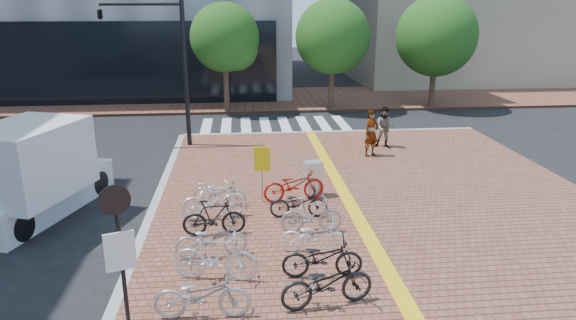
{
  "coord_description": "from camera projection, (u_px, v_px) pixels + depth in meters",
  "views": [
    {
      "loc": [
        -1.32,
        -11.53,
        6.13
      ],
      "look_at": [
        0.18,
        3.9,
        1.3
      ],
      "focal_mm": 32.0,
      "sensor_mm": 36.0,
      "label": 1
    }
  ],
  "objects": [
    {
      "name": "bike_6",
      "position": [
        327.0,
        283.0,
        10.38
      ],
      "size": [
        2.06,
        1.04,
        1.03
      ],
      "primitive_type": "imported",
      "rotation": [
        0.0,
        0.0,
        1.76
      ],
      "color": "black",
      "rests_on": "sidewalk"
    },
    {
      "name": "kerb_north",
      "position": [
        330.0,
        133.0,
        24.56
      ],
      "size": [
        14.0,
        0.25,
        0.15
      ],
      "primitive_type": "cube",
      "color": "gray",
      "rests_on": "ground"
    },
    {
      "name": "traffic_light_pole",
      "position": [
        146.0,
        40.0,
        20.81
      ],
      "size": [
        3.46,
        1.33,
        6.44
      ],
      "color": "black",
      "rests_on": "sidewalk"
    },
    {
      "name": "bike_3",
      "position": [
        214.0,
        217.0,
        13.55
      ],
      "size": [
        1.68,
        0.54,
        1.0
      ],
      "primitive_type": "imported",
      "rotation": [
        0.0,
        0.0,
        1.61
      ],
      "color": "black",
      "rests_on": "sidewalk"
    },
    {
      "name": "bike_0",
      "position": [
        202.0,
        295.0,
        9.98
      ],
      "size": [
        1.93,
        0.73,
        1.0
      ],
      "primitive_type": "imported",
      "rotation": [
        0.0,
        0.0,
        1.53
      ],
      "color": "#A8A8AD",
      "rests_on": "sidewalk"
    },
    {
      "name": "pedestrian_a",
      "position": [
        371.0,
        133.0,
        20.4
      ],
      "size": [
        0.82,
        0.72,
        1.88
      ],
      "primitive_type": "imported",
      "rotation": [
        0.0,
        0.0,
        0.48
      ],
      "color": "gray",
      "rests_on": "sidewalk"
    },
    {
      "name": "street_trees",
      "position": [
        351.0,
        38.0,
        28.74
      ],
      "size": [
        16.2,
        4.6,
        6.35
      ],
      "color": "#38281E",
      "rests_on": "far_sidewalk"
    },
    {
      "name": "bike_2",
      "position": [
        211.0,
        239.0,
        12.41
      ],
      "size": [
        1.81,
        0.81,
        0.92
      ],
      "primitive_type": "imported",
      "rotation": [
        0.0,
        0.0,
        1.69
      ],
      "color": "#A8A7AC",
      "rests_on": "sidewalk"
    },
    {
      "name": "far_sidewalk",
      "position": [
        260.0,
        99.0,
        32.84
      ],
      "size": [
        70.0,
        8.0,
        0.15
      ],
      "primitive_type": "cube",
      "color": "brown",
      "rests_on": "ground"
    },
    {
      "name": "bike_10",
      "position": [
        299.0,
        203.0,
        14.69
      ],
      "size": [
        1.69,
        0.65,
        0.88
      ],
      "primitive_type": "imported",
      "rotation": [
        0.0,
        0.0,
        1.53
      ],
      "color": "black",
      "rests_on": "sidewalk"
    },
    {
      "name": "bike_7",
      "position": [
        322.0,
        258.0,
        11.48
      ],
      "size": [
        1.85,
        0.71,
        0.96
      ],
      "primitive_type": "imported",
      "rotation": [
        0.0,
        0.0,
        1.53
      ],
      "color": "black",
      "rests_on": "sidewalk"
    },
    {
      "name": "pedestrian_b",
      "position": [
        385.0,
        127.0,
        21.61
      ],
      "size": [
        1.01,
        0.89,
        1.74
      ],
      "primitive_type": "imported",
      "rotation": [
        0.0,
        0.0,
        -0.31
      ],
      "color": "#4D5262",
      "rests_on": "sidewalk"
    },
    {
      "name": "box_truck",
      "position": [
        29.0,
        170.0,
        15.07
      ],
      "size": [
        3.66,
        5.43,
        2.9
      ],
      "color": "silver",
      "rests_on": "ground"
    },
    {
      "name": "ground",
      "position": [
        296.0,
        255.0,
        12.9
      ],
      "size": [
        120.0,
        120.0,
        0.0
      ],
      "primitive_type": "plane",
      "color": "black",
      "rests_on": "ground"
    },
    {
      "name": "bike_1",
      "position": [
        215.0,
        256.0,
        11.32
      ],
      "size": [
        1.99,
        0.9,
        1.15
      ],
      "primitive_type": "imported",
      "rotation": [
        0.0,
        0.0,
        1.38
      ],
      "color": "silver",
      "rests_on": "sidewalk"
    },
    {
      "name": "notice_sign",
      "position": [
        119.0,
        243.0,
        9.09
      ],
      "size": [
        0.53,
        0.21,
        2.97
      ],
      "color": "black",
      "rests_on": "sidewalk"
    },
    {
      "name": "bike_8",
      "position": [
        314.0,
        236.0,
        12.63
      ],
      "size": [
        1.74,
        0.81,
        0.88
      ],
      "primitive_type": "imported",
      "rotation": [
        0.0,
        0.0,
        1.43
      ],
      "color": "white",
      "rests_on": "sidewalk"
    },
    {
      "name": "bike_5",
      "position": [
        219.0,
        192.0,
        15.54
      ],
      "size": [
        1.72,
        0.87,
        0.86
      ],
      "primitive_type": "imported",
      "rotation": [
        0.0,
        0.0,
        1.38
      ],
      "color": "#AFAFB4",
      "rests_on": "sidewalk"
    },
    {
      "name": "crosswalk",
      "position": [
        275.0,
        126.0,
        26.25
      ],
      "size": [
        7.5,
        4.0,
        0.01
      ],
      "color": "silver",
      "rests_on": "ground"
    },
    {
      "name": "bike_4",
      "position": [
        213.0,
        200.0,
        14.56
      ],
      "size": [
        1.91,
        0.81,
        1.11
      ],
      "primitive_type": "imported",
      "rotation": [
        0.0,
        0.0,
        1.73
      ],
      "color": "white",
      "rests_on": "sidewalk"
    },
    {
      "name": "yellow_sign",
      "position": [
        262.0,
        164.0,
        15.56
      ],
      "size": [
        0.48,
        0.14,
        1.78
      ],
      "color": "#B7B7BC",
      "rests_on": "sidewalk"
    },
    {
      "name": "bike_9",
      "position": [
        312.0,
        215.0,
        13.71
      ],
      "size": [
        1.69,
        0.5,
        1.01
      ],
      "primitive_type": "imported",
      "rotation": [
        0.0,
        0.0,
        1.59
      ],
      "color": "#A4A4A9",
      "rests_on": "sidewalk"
    },
    {
      "name": "bike_11",
      "position": [
        294.0,
        185.0,
        15.9
      ],
      "size": [
        2.03,
        1.01,
        1.02
      ],
      "primitive_type": "imported",
      "rotation": [
        0.0,
        0.0,
        1.75
      ],
      "color": "#B6160D",
      "rests_on": "sidewalk"
    },
    {
      "name": "utility_box",
      "position": [
        313.0,
        179.0,
        16.26
      ],
      "size": [
        0.61,
        0.51,
        1.15
      ],
      "primitive_type": "cube",
      "rotation": [
        0.0,
        0.0,
        0.27
      ],
      "color": "silver",
      "rests_on": "sidewalk"
    }
  ]
}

